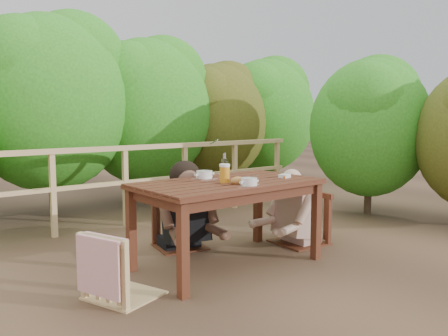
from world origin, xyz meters
TOP-DOWN VIEW (x-y plane):
  - ground at (0.00, 0.00)m, footprint 60.00×60.00m
  - table at (0.00, 0.00)m, footprint 1.66×0.94m
  - chair_left at (-1.10, -0.09)m, footprint 0.62×0.62m
  - chair_far at (-0.02, 0.75)m, footprint 0.58×0.58m
  - chair_right at (1.07, 0.07)m, footprint 0.56×0.56m
  - woman at (-0.02, 0.77)m, footprint 0.70×0.80m
  - diner_right at (1.10, 0.07)m, footprint 0.71×0.60m
  - railing at (0.00, 2.00)m, footprint 5.60×0.10m
  - hedge_row at (0.40, 3.20)m, footprint 6.60×1.60m
  - shrub_side at (3.20, -0.15)m, footprint 1.40×2.20m
  - soup_near at (-0.03, -0.32)m, footprint 0.24×0.24m
  - soup_far at (-0.04, 0.29)m, footprint 0.26×0.26m
  - bread_roll at (-0.04, -0.18)m, footprint 0.13×0.10m
  - beer_glass at (-0.08, -0.05)m, footprint 0.09×0.09m
  - bottle at (0.09, 0.15)m, footprint 0.06×0.06m
  - tumbler at (0.16, -0.18)m, footprint 0.07×0.07m
  - butter_tub at (0.57, -0.17)m, footprint 0.13×0.11m

SIDE VIEW (x-z plane):
  - ground at x=0.00m, z-range 0.00..0.00m
  - table at x=0.00m, z-range 0.00..0.77m
  - chair_left at x=-1.10m, z-range 0.00..0.98m
  - chair_far at x=-0.02m, z-range 0.00..0.98m
  - railing at x=0.00m, z-range 0.00..1.01m
  - chair_right at x=1.07m, z-range 0.00..1.04m
  - diner_right at x=1.10m, z-range 0.00..1.34m
  - woman at x=-0.02m, z-range 0.00..1.41m
  - butter_tub at x=0.57m, z-range 0.77..0.82m
  - tumbler at x=0.16m, z-range 0.77..0.85m
  - bread_roll at x=-0.04m, z-range 0.77..0.85m
  - soup_near at x=-0.03m, z-range 0.77..0.85m
  - soup_far at x=-0.04m, z-range 0.77..0.86m
  - beer_glass at x=-0.08m, z-range 0.77..0.95m
  - bottle at x=0.09m, z-range 0.77..1.03m
  - shrub_side at x=3.20m, z-range 0.00..2.90m
  - hedge_row at x=0.40m, z-range 0.00..3.80m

